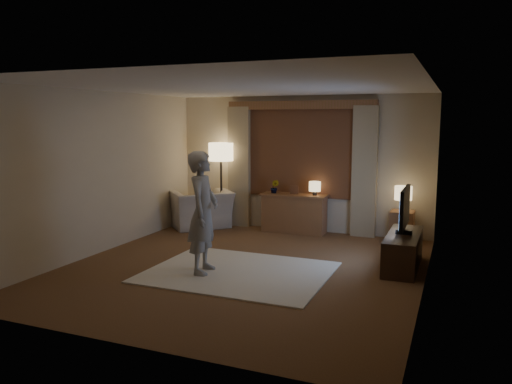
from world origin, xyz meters
The scene contains 13 objects.
room centered at (0.00, 0.50, 1.33)m, with size 5.04×5.54×2.64m.
rug centered at (0.03, -0.25, 0.01)m, with size 2.50×2.00×0.02m, color beige.
sideboard centered at (-0.04, 2.50, 0.35)m, with size 1.20×0.40×0.70m, color brown.
picture_frame centered at (-0.04, 2.50, 0.80)m, with size 0.16×0.02×0.20m, color brown.
plant centered at (-0.44, 2.50, 0.85)m, with size 0.17×0.13×0.30m, color #999999.
table_lamp_sideboard centered at (0.36, 2.50, 0.90)m, with size 0.22×0.22×0.30m.
floor_lamp centered at (-1.58, 2.50, 1.42)m, with size 0.49×0.49×1.69m.
armchair centered at (-1.92, 2.23, 0.37)m, with size 1.14×1.00×0.74m, color #BEB19D.
side_table centered at (1.97, 2.45, 0.28)m, with size 0.40×0.40×0.56m, color brown.
table_lamp_side centered at (1.97, 2.45, 0.87)m, with size 0.30×0.30×0.44m.
tv_stand centered at (2.15, 0.89, 0.25)m, with size 0.45×1.40×0.50m, color black.
tv centered at (2.15, 0.89, 0.87)m, with size 0.23×0.94×0.68m.
person centered at (-0.41, -0.45, 0.87)m, with size 0.62×0.41×1.70m, color gray.
Camera 1 is at (2.83, -6.47, 2.14)m, focal length 35.00 mm.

